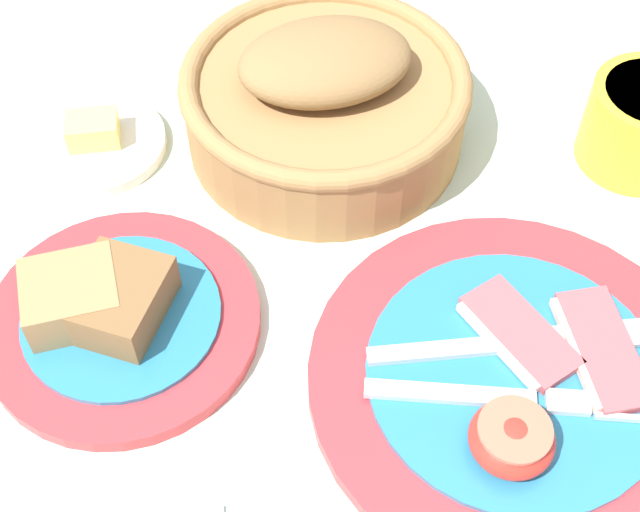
{
  "coord_description": "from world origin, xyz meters",
  "views": [
    {
      "loc": [
        -0.04,
        -0.3,
        0.51
      ],
      "look_at": [
        -0.07,
        0.08,
        0.02
      ],
      "focal_mm": 50.0,
      "sensor_mm": 36.0,
      "label": 1
    }
  ],
  "objects": [
    {
      "name": "ground_plane",
      "position": [
        0.0,
        0.0,
        0.0
      ],
      "size": [
        3.0,
        3.0,
        0.0
      ],
      "primitive_type": "plane",
      "color": "#B7CCB7"
    },
    {
      "name": "breakfast_plate",
      "position": [
        0.07,
        -0.01,
        0.01
      ],
      "size": [
        0.27,
        0.27,
        0.04
      ],
      "color": "red",
      "rests_on": "ground_plane"
    },
    {
      "name": "bread_plate",
      "position": [
        -0.2,
        0.02,
        0.01
      ],
      "size": [
        0.19,
        0.19,
        0.05
      ],
      "color": "red",
      "rests_on": "ground_plane"
    },
    {
      "name": "bread_basket",
      "position": [
        -0.07,
        0.21,
        0.04
      ],
      "size": [
        0.22,
        0.22,
        0.1
      ],
      "color": "olive",
      "rests_on": "ground_plane"
    },
    {
      "name": "butter_dish",
      "position": [
        -0.25,
        0.19,
        0.01
      ],
      "size": [
        0.11,
        0.11,
        0.03
      ],
      "color": "silver",
      "rests_on": "ground_plane"
    }
  ]
}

